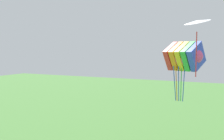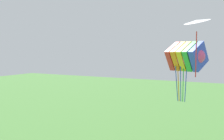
% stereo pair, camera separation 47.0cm
% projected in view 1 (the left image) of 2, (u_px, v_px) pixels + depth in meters
% --- Properties ---
extents(kite_rainbow_parafoil, '(3.19, 2.82, 4.12)m').
position_uv_depth(kite_rainbow_parafoil, '(184.00, 56.00, 16.98)').
color(kite_rainbow_parafoil, '#E54C8C').
extents(kite_white_delta, '(1.74, 1.74, 2.96)m').
position_uv_depth(kite_white_delta, '(197.00, 22.00, 12.24)').
color(kite_white_delta, white).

